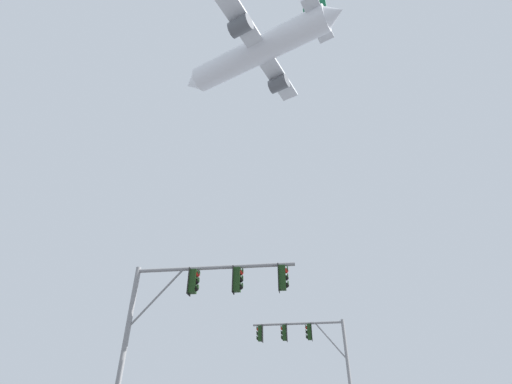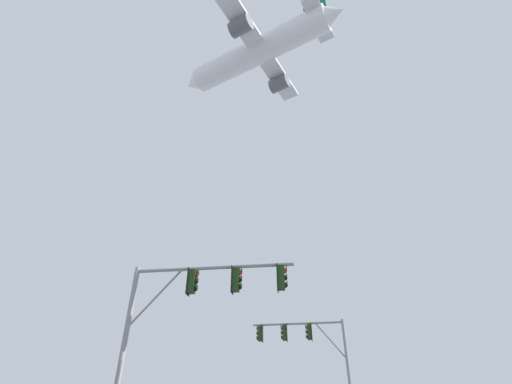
{
  "view_description": "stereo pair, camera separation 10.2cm",
  "coord_description": "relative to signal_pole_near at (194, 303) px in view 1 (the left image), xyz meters",
  "views": [
    {
      "loc": [
        0.41,
        -4.99,
        1.71
      ],
      "look_at": [
        -0.25,
        18.32,
        15.97
      ],
      "focal_mm": 24.94,
      "sensor_mm": 36.0,
      "label": 1
    },
    {
      "loc": [
        0.51,
        -4.98,
        1.71
      ],
      "look_at": [
        -0.25,
        18.32,
        15.97
      ],
      "focal_mm": 24.94,
      "sensor_mm": 36.0,
      "label": 2
    }
  ],
  "objects": [
    {
      "name": "signal_pole_far",
      "position": [
        5.26,
        9.76,
        -0.17
      ],
      "size": [
        5.65,
        1.06,
        6.44
      ],
      "color": "gray",
      "rests_on": "ground"
    },
    {
      "name": "signal_pole_near",
      "position": [
        0.0,
        0.0,
        0.0
      ],
      "size": [
        6.4,
        0.92,
        6.63
      ],
      "color": "gray",
      "rests_on": "ground"
    },
    {
      "name": "airplane",
      "position": [
        1.91,
        24.04,
        46.45
      ],
      "size": [
        27.39,
        21.15,
        7.97
      ],
      "color": "white"
    }
  ]
}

